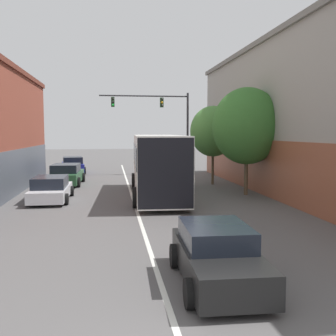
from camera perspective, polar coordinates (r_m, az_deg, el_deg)
lane_center_line at (r=20.96m, az=-5.08°, el=-4.60°), size 0.14×44.37×0.01m
bus at (r=21.65m, az=-1.54°, el=0.81°), size 3.14×10.20×3.40m
hatchback_foreground at (r=9.59m, az=7.15°, el=-12.54°), size 2.04×4.01×1.37m
parked_car_left_near at (r=35.30m, az=-13.66°, el=0.38°), size 2.45×4.54×1.45m
parked_car_left_mid at (r=21.38m, az=-16.64°, el=-2.97°), size 2.04×4.44×1.29m
parked_car_left_far at (r=27.62m, az=-14.54°, el=-0.96°), size 2.28×4.66×1.42m
traffic_signal_gantry at (r=33.11m, az=-0.74°, el=7.56°), size 7.44×0.36×6.86m
street_tree_near at (r=26.89m, az=6.56°, el=5.30°), size 3.12×2.81×5.35m
street_tree_far at (r=22.72m, az=11.38°, el=5.98°), size 3.94×3.55×6.09m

